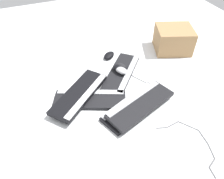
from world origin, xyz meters
TOP-DOWN VIEW (x-y plane):
  - ground_plane at (0.00, 0.00)m, footprint 3.20×3.20m
  - keyboard_0 at (0.13, 0.07)m, footprint 0.46×0.31m
  - keyboard_1 at (-0.10, 0.22)m, footprint 0.46×0.31m
  - keyboard_2 at (-0.16, -0.09)m, footprint 0.40×0.43m
  - keyboard_3 at (-0.13, 0.25)m, footprint 0.46×0.29m
  - keyboard_4 at (0.18, 0.03)m, footprint 0.43×0.40m
  - mouse_0 at (-0.16, -0.10)m, footprint 0.09×0.12m
  - mouse_1 at (-0.15, -0.09)m, footprint 0.09×0.12m
  - mouse_2 at (-0.15, -0.32)m, footprint 0.13×0.12m
  - mouse_3 at (-0.15, -0.10)m, footprint 0.12×0.13m
  - cable_0 at (-0.29, 0.55)m, footprint 0.21×0.36m
  - cable_1 at (-0.17, 0.08)m, footprint 0.34×0.47m
  - cardboard_box at (-0.67, -0.23)m, footprint 0.34×0.32m

SIDE VIEW (x-z plane):
  - ground_plane at x=0.00m, z-range 0.00..0.00m
  - cable_0 at x=-0.29m, z-range 0.00..0.01m
  - cable_1 at x=-0.17m, z-range 0.00..0.01m
  - keyboard_0 at x=0.13m, z-range 0.00..0.03m
  - keyboard_1 at x=-0.10m, z-range 0.00..0.03m
  - keyboard_2 at x=-0.16m, z-range 0.00..0.03m
  - mouse_2 at x=-0.15m, z-range 0.00..0.04m
  - keyboard_3 at x=-0.13m, z-range 0.03..0.06m
  - keyboard_4 at x=0.18m, z-range 0.03..0.06m
  - mouse_0 at x=-0.16m, z-range 0.03..0.07m
  - mouse_1 at x=-0.15m, z-range 0.03..0.07m
  - mouse_3 at x=-0.15m, z-range 0.03..0.07m
  - cardboard_box at x=-0.67m, z-range 0.00..0.19m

